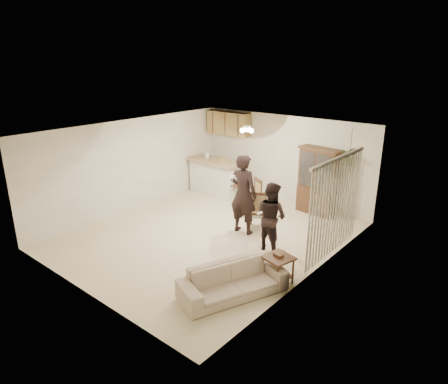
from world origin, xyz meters
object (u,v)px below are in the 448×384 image
Objects in this scene: adult at (243,197)px; china_hutch at (318,182)px; side_table at (278,269)px; chair_bar at (235,190)px; chair_hutch_right at (258,217)px; chair_hutch_left at (251,206)px; child at (271,221)px; sofa at (233,277)px.

china_hutch is (0.78, 2.28, -0.01)m from adult.
side_table is 4.69m from chair_bar.
chair_hutch_right is at bearing -112.09° from adult.
chair_hutch_left is (-0.43, 0.91, -0.61)m from adult.
adult is 1.33× the size of child.
chair_bar is (-1.59, 1.72, -0.59)m from adult.
sofa is 1.39× the size of child.
chair_hutch_right is (0.57, -0.48, -0.01)m from chair_hutch_left.
adult is 0.77m from chair_hutch_right.
adult is at bearing -35.03° from chair_hutch_left.
chair_bar is at bearing -160.64° from china_hutch.
adult is 1.66× the size of chair_bar.
sofa is 3.73m from chair_hutch_left.
side_table is 0.56× the size of chair_bar.
adult is at bearing 55.86° from sofa.
sofa is 3.09× the size of side_table.
chair_bar is at bearing 174.73° from chair_hutch_left.
china_hutch is 1.81× the size of chair_hutch_right.
child is at bearing 36.71° from sofa.
chair_bar reaches higher than side_table.
chair_hutch_left is 0.75m from chair_hutch_right.
side_table is at bearing -15.35° from chair_hutch_left.
chair_bar is (-2.36, -0.56, -0.58)m from china_hutch.
adult is 1.08m from child.
chair_hutch_right is at bearing -53.71° from chair_bar.
chair_bar is 1.05× the size of chair_hutch_left.
chair_bar is at bearing -51.26° from adult.
chair_hutch_left is at bearing -70.56° from chair_hutch_right.
sofa is 1.72× the size of chair_bar.
china_hutch is 1.66× the size of chair_bar.
child is at bearing 157.86° from adult.
side_table is at bearing -67.00° from china_hutch.
chair_hutch_left is at bearing -32.41° from child.
child is (1.01, -0.33, -0.22)m from adult.
child is 1.30× the size of chair_hutch_left.
child is (-0.50, 1.94, 0.31)m from sofa.
side_table is at bearing 137.74° from child.
sofa is 2.78m from adult.
sofa is at bearing 119.59° from adult.
sofa is at bearing -69.18° from chair_bar.
chair_hutch_left is (-1.94, 3.18, -0.07)m from sofa.
adult is at bearing 41.49° from chair_hutch_right.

